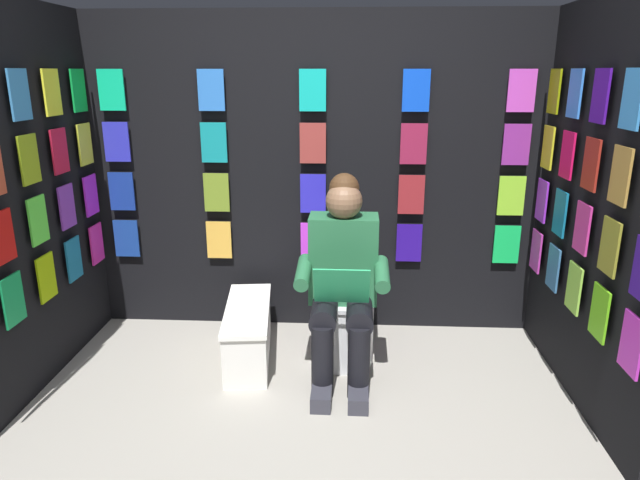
{
  "coord_description": "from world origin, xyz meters",
  "views": [
    {
      "loc": [
        -0.25,
        2.08,
        1.74
      ],
      "look_at": [
        -0.09,
        -0.9,
        0.85
      ],
      "focal_mm": 31.77,
      "sensor_mm": 36.0,
      "label": 1
    }
  ],
  "objects": [
    {
      "name": "display_wall_right",
      "position": [
        1.54,
        -0.82,
        1.06
      ],
      "size": [
        0.14,
        1.64,
        2.12
      ],
      "color": "black",
      "rests_on": "ground"
    },
    {
      "name": "person_reading",
      "position": [
        -0.21,
        -0.96,
        0.6
      ],
      "size": [
        0.53,
        0.68,
        1.19
      ],
      "rotation": [
        0.0,
        0.0,
        -0.01
      ],
      "color": "#286B42",
      "rests_on": "ground"
    },
    {
      "name": "comic_longbox_near",
      "position": [
        0.38,
        -1.11,
        0.17
      ],
      "size": [
        0.35,
        0.82,
        0.35
      ],
      "rotation": [
        0.0,
        0.0,
        0.11
      ],
      "color": "white",
      "rests_on": "ground"
    },
    {
      "name": "toilet",
      "position": [
        -0.21,
        -1.19,
        0.33
      ],
      "size": [
        0.41,
        0.56,
        0.77
      ],
      "rotation": [
        0.0,
        0.0,
        -0.01
      ],
      "color": "white",
      "rests_on": "ground"
    },
    {
      "name": "display_wall_left",
      "position": [
        -1.54,
        -0.82,
        1.06
      ],
      "size": [
        0.14,
        1.64,
        2.12
      ],
      "color": "black",
      "rests_on": "ground"
    },
    {
      "name": "display_wall_back",
      "position": [
        -0.0,
        -1.69,
        1.06
      ],
      "size": [
        3.08,
        0.14,
        2.12
      ],
      "color": "black",
      "rests_on": "ground"
    }
  ]
}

